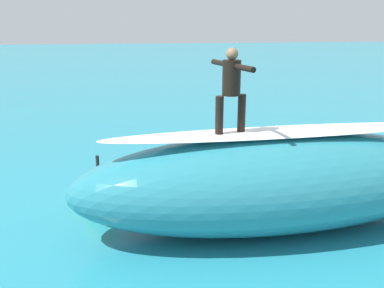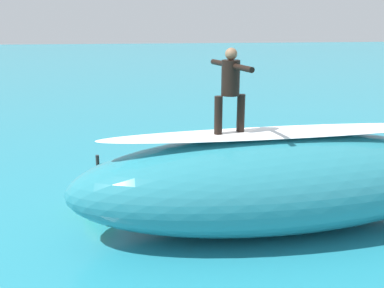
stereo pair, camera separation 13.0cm
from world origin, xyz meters
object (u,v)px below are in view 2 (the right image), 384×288
Objects in this scene: surfboard_paddling at (165,182)px; buoy_marker at (100,194)px; surfer_paddling at (168,175)px; surfer_riding at (230,84)px; surfboard_riding at (229,135)px.

buoy_marker is at bearing 6.99° from surfboard_paddling.
surfer_riding is at bearing 74.45° from surfer_paddling.
surfer_paddling is 2.19m from buoy_marker.
buoy_marker is at bearing -42.23° from surfer_riding.
surfboard_riding is at bearing 154.13° from buoy_marker.
surfer_riding reaches higher than surfer_paddling.
surfer_riding is at bearing 154.13° from buoy_marker.
buoy_marker reaches higher than surfboard_paddling.
surfer_riding is at bearing -16.36° from surfboard_riding.
surfboard_paddling is at bearing -83.87° from surfer_riding.
surfer_paddling is at bearing -86.30° from surfer_riding.
surfboard_riding is at bearing 163.64° from surfer_riding.
surfboard_riding reaches higher than surfer_paddling.
surfboard_paddling is 2.08m from buoy_marker.
surfboard_riding reaches higher than surfboard_paddling.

